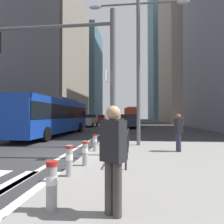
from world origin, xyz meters
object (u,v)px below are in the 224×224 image
(street_lamp_post, at_px, (138,52))
(bollard_right, at_px, (85,152))
(car_receding_far, at_px, (126,121))
(city_bus_red_receding, at_px, (132,115))
(city_bus_red_distant, at_px, (130,115))
(traffic_signal_gantry, at_px, (70,60))
(bollard_front, at_px, (52,183))
(bollard_left, at_px, (69,159))
(pedestrian_walking, at_px, (113,154))
(sedan_white_oncoming, at_px, (3,125))
(pedestrian_waiting, at_px, (178,131))
(city_bus_blue_oncoming, at_px, (54,115))
(bollard_back, at_px, (95,141))
(car_receding_near, at_px, (132,121))
(car_oncoming_far, at_px, (89,120))
(car_oncoming_mid, at_px, (102,119))

(street_lamp_post, height_order, bollard_right, street_lamp_post)
(car_receding_far, bearing_deg, city_bus_red_receding, 85.98)
(city_bus_red_distant, relative_size, traffic_signal_gantry, 1.77)
(car_receding_far, height_order, traffic_signal_gantry, traffic_signal_gantry)
(city_bus_red_receding, distance_m, bollard_front, 35.43)
(car_receding_far, height_order, bollard_left, car_receding_far)
(car_receding_far, distance_m, pedestrian_walking, 24.63)
(street_lamp_post, bearing_deg, city_bus_red_receding, 91.01)
(city_bus_red_distant, bearing_deg, sedan_white_oncoming, -102.16)
(bollard_front, distance_m, bollard_left, 1.84)
(bollard_right, relative_size, pedestrian_walking, 0.45)
(bollard_left, xyz_separation_m, pedestrian_waiting, (3.73, 3.89, 0.48))
(city_bus_blue_oncoming, height_order, bollard_back, city_bus_blue_oncoming)
(car_receding_near, height_order, bollard_right, car_receding_near)
(city_bus_blue_oncoming, height_order, car_receding_near, city_bus_blue_oncoming)
(car_receding_near, distance_m, car_oncoming_far, 7.46)
(pedestrian_waiting, height_order, pedestrian_walking, pedestrian_walking)
(city_bus_red_distant, height_order, car_oncoming_mid, city_bus_red_distant)
(sedan_white_oncoming, distance_m, traffic_signal_gantry, 10.73)
(city_bus_blue_oncoming, height_order, bollard_right, city_bus_blue_oncoming)
(bollard_left, bearing_deg, bollard_back, 90.35)
(bollard_front, bearing_deg, bollard_back, 93.50)
(bollard_left, height_order, bollard_right, bollard_left)
(city_bus_blue_oncoming, xyz_separation_m, city_bus_red_distant, (6.31, 43.81, -0.00))
(bollard_right, height_order, pedestrian_walking, pedestrian_walking)
(bollard_front, bearing_deg, city_bus_red_distant, 89.22)
(car_receding_far, xyz_separation_m, pedestrian_waiting, (2.98, -18.87, 0.09))
(car_receding_far, relative_size, pedestrian_walking, 2.46)
(street_lamp_post, distance_m, bollard_left, 7.55)
(street_lamp_post, relative_size, bollard_left, 9.85)
(city_bus_red_receding, distance_m, pedestrian_waiting, 29.77)
(sedan_white_oncoming, xyz_separation_m, city_bus_red_distant, (9.83, 45.65, 0.85))
(car_oncoming_mid, bearing_deg, traffic_signal_gantry, -82.84)
(city_bus_red_distant, xyz_separation_m, bollard_left, (-1.09, -55.10, -1.23))
(city_bus_red_receding, relative_size, car_oncoming_far, 2.28)
(city_bus_red_distant, distance_m, traffic_signal_gantry, 52.40)
(bollard_back, bearing_deg, car_receding_near, 84.76)
(city_bus_red_distant, relative_size, bollard_back, 13.72)
(pedestrian_walking, bearing_deg, car_receding_far, 91.42)
(bollard_right, relative_size, pedestrian_waiting, 0.47)
(city_bus_red_receding, xyz_separation_m, street_lamp_post, (0.49, -28.00, 3.45))
(sedan_white_oncoming, height_order, pedestrian_walking, sedan_white_oncoming)
(city_bus_red_receding, distance_m, bollard_left, 33.63)
(city_bus_red_receding, distance_m, traffic_signal_gantry, 30.97)
(bollard_back, height_order, pedestrian_waiting, pedestrian_waiting)
(car_oncoming_far, relative_size, street_lamp_post, 0.58)
(car_receding_near, relative_size, car_oncoming_far, 1.00)
(city_bus_red_distant, relative_size, bollard_front, 12.76)
(traffic_signal_gantry, distance_m, pedestrian_walking, 5.95)
(sedan_white_oncoming, relative_size, traffic_signal_gantry, 0.72)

